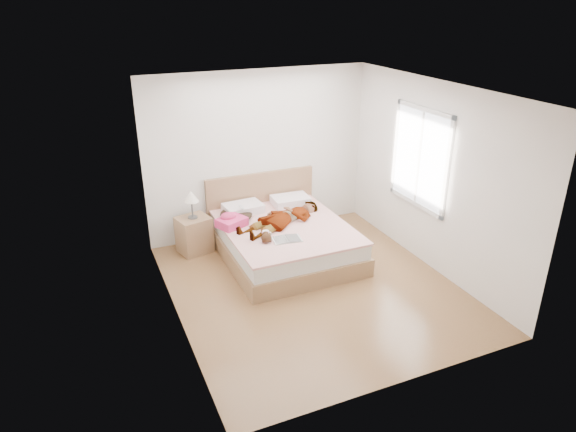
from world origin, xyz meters
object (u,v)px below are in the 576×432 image
object	(u,v)px
magazine	(287,239)
nightstand	(194,232)
phone	(241,207)
woman	(283,216)
bed	(283,238)
coffee_mug	(266,234)
plush_toy	(266,237)
towel	(231,221)

from	to	relation	value
magazine	nightstand	distance (m)	1.55
phone	magazine	xyz separation A→B (m)	(0.32, -0.97, -0.16)
woman	bed	size ratio (longest dim) A/B	0.72
bed	nightstand	bearing A→B (deg)	152.41
bed	magazine	world-z (taller)	bed
coffee_mug	plush_toy	xyz separation A→B (m)	(-0.04, -0.12, 0.01)
phone	towel	distance (m)	0.35
woman	phone	bearing A→B (deg)	-151.36
towel	nightstand	bearing A→B (deg)	137.98
phone	nightstand	size ratio (longest dim) A/B	0.09
magazine	plush_toy	xyz separation A→B (m)	(-0.28, 0.06, 0.06)
woman	nightstand	distance (m)	1.37
phone	bed	distance (m)	0.77
woman	plush_toy	bearing A→B (deg)	-64.51
woman	towel	size ratio (longest dim) A/B	3.12
bed	plush_toy	distance (m)	0.71
woman	magazine	xyz separation A→B (m)	(-0.18, -0.57, -0.10)
woman	magazine	size ratio (longest dim) A/B	3.57
phone	nightstand	world-z (taller)	nightstand
phone	plush_toy	bearing A→B (deg)	-109.88
phone	coffee_mug	xyz separation A→B (m)	(0.09, -0.79, -0.12)
phone	plush_toy	world-z (taller)	phone
magazine	coffee_mug	size ratio (longest dim) A/B	3.10
woman	coffee_mug	xyz separation A→B (m)	(-0.41, -0.39, -0.05)
towel	coffee_mug	distance (m)	0.64
magazine	coffee_mug	distance (m)	0.30
bed	towel	distance (m)	0.82
woman	bed	distance (m)	0.34
phone	plush_toy	distance (m)	0.92
magazine	nightstand	world-z (taller)	nightstand
bed	nightstand	xyz separation A→B (m)	(-1.19, 0.62, 0.05)
phone	magazine	distance (m)	1.03
bed	coffee_mug	xyz separation A→B (m)	(-0.40, -0.34, 0.29)
nightstand	magazine	bearing A→B (deg)	-48.22
magazine	nightstand	size ratio (longest dim) A/B	0.43
towel	nightstand	size ratio (longest dim) A/B	0.49
bed	coffee_mug	world-z (taller)	bed
phone	nightstand	distance (m)	0.81
phone	bed	size ratio (longest dim) A/B	0.04
towel	woman	bearing A→B (deg)	-12.54
bed	coffee_mug	bearing A→B (deg)	-139.35
phone	magazine	bearing A→B (deg)	-94.20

